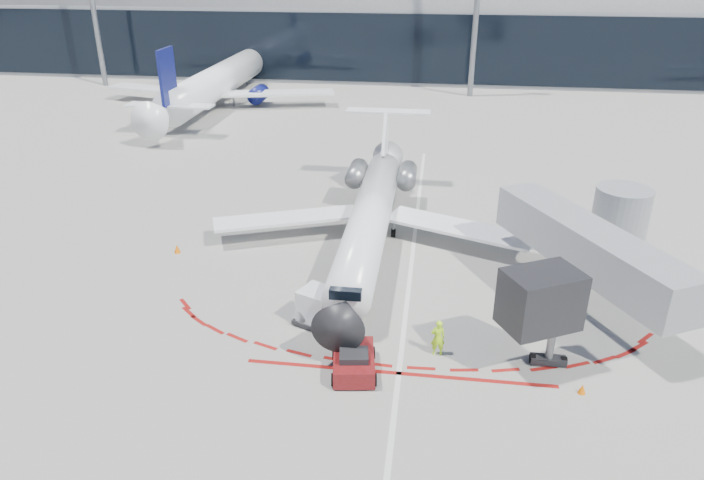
# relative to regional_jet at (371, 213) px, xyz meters

# --- Properties ---
(ground) EXTENTS (260.00, 260.00, 0.00)m
(ground) POSITION_rel_regional_jet_xyz_m (2.75, -1.98, -2.15)
(ground) COLOR gray
(ground) RESTS_ON ground
(apron_centerline) EXTENTS (0.25, 40.00, 0.01)m
(apron_centerline) POSITION_rel_regional_jet_xyz_m (2.75, 0.02, -2.15)
(apron_centerline) COLOR silver
(apron_centerline) RESTS_ON ground
(apron_stop_bar) EXTENTS (14.00, 0.25, 0.01)m
(apron_stop_bar) POSITION_rel_regional_jet_xyz_m (2.75, -13.48, -2.15)
(apron_stop_bar) COLOR maroon
(apron_stop_bar) RESTS_ON ground
(terminal_building) EXTENTS (150.00, 24.15, 24.00)m
(terminal_building) POSITION_rel_regional_jet_xyz_m (2.75, 63.00, 6.37)
(terminal_building) COLOR #95989B
(terminal_building) RESTS_ON ground
(jet_bridge) EXTENTS (10.03, 15.20, 4.90)m
(jet_bridge) POSITION_rel_regional_jet_xyz_m (12.55, -4.99, 0.86)
(jet_bridge) COLOR #929599
(jet_bridge) RESTS_ON ground
(regional_jet) EXTENTS (20.87, 25.73, 6.44)m
(regional_jet) POSITION_rel_regional_jet_xyz_m (0.00, 0.00, 0.00)
(regional_jet) COLOR white
(regional_jet) RESTS_ON ground
(pushback_tug) EXTENTS (2.32, 4.72, 1.20)m
(pushback_tug) POSITION_rel_regional_jet_xyz_m (0.72, -13.60, -1.62)
(pushback_tug) COLOR #570D0C
(pushback_tug) RESTS_ON ground
(ramp_worker) EXTENTS (0.75, 0.58, 1.85)m
(ramp_worker) POSITION_rel_regional_jet_xyz_m (4.42, -11.75, -1.23)
(ramp_worker) COLOR #B8FF1A
(ramp_worker) RESTS_ON ground
(uld_container) EXTENTS (2.59, 2.43, 1.94)m
(uld_container) POSITION_rel_regional_jet_xyz_m (-1.64, -9.88, -1.19)
(uld_container) COLOR black
(uld_container) RESTS_ON ground
(safety_cone_left) EXTENTS (0.40, 0.40, 0.55)m
(safety_cone_left) POSITION_rel_regional_jet_xyz_m (-11.91, -3.05, -1.88)
(safety_cone_left) COLOR orange
(safety_cone_left) RESTS_ON ground
(safety_cone_right) EXTENTS (0.33, 0.33, 0.46)m
(safety_cone_right) POSITION_rel_regional_jet_xyz_m (10.65, -13.78, -1.92)
(safety_cone_right) COLOR orange
(safety_cone_right) RESTS_ON ground
(bg_airliner_0) EXTENTS (33.20, 35.16, 10.74)m
(bg_airliner_0) POSITION_rel_regional_jet_xyz_m (-22.77, 37.13, 3.22)
(bg_airliner_0) COLOR white
(bg_airliner_0) RESTS_ON ground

